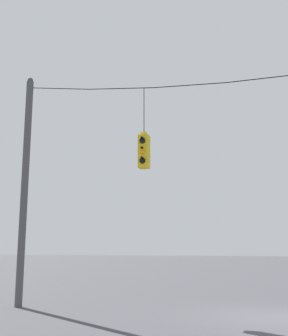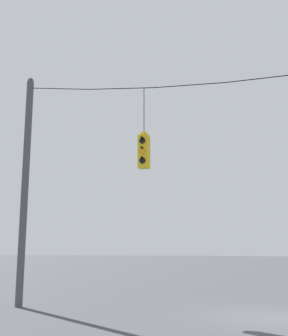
{
  "view_description": "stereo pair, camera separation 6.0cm",
  "coord_description": "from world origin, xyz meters",
  "views": [
    {
      "loc": [
        0.06,
        -13.5,
        2.0
      ],
      "look_at": [
        -4.04,
        -0.32,
        4.64
      ],
      "focal_mm": 45.0,
      "sensor_mm": 36.0,
      "label": 1
    },
    {
      "loc": [
        0.12,
        -13.48,
        2.0
      ],
      "look_at": [
        -4.04,
        -0.32,
        4.64
      ],
      "focal_mm": 45.0,
      "sensor_mm": 36.0,
      "label": 2
    }
  ],
  "objects": [
    {
      "name": "ground_plane",
      "position": [
        0.0,
        0.0,
        0.0
      ],
      "size": [
        200.0,
        200.0,
        0.0
      ],
      "primitive_type": "plane",
      "color": "#424247"
    },
    {
      "name": "utility_pole_left",
      "position": [
        -8.59,
        -0.32,
        4.2
      ],
      "size": [
        0.26,
        0.26,
        8.41
      ],
      "color": "#4C4C51",
      "rests_on": "ground_plane"
    },
    {
      "name": "span_wire",
      "position": [
        0.0,
        -0.32,
        7.55
      ],
      "size": [
        17.19,
        0.03,
        0.72
      ],
      "color": "black"
    },
    {
      "name": "traffic_light_near_right_pole",
      "position": [
        -4.04,
        -0.32,
        5.22
      ],
      "size": [
        0.34,
        0.58,
        2.83
      ],
      "color": "yellow"
    }
  ]
}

